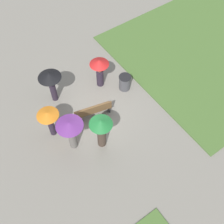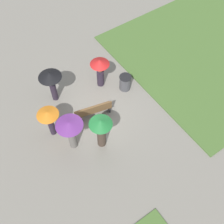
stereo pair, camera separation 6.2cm
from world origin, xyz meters
The scene contains 9 objects.
ground_plane centered at (0.00, 0.00, 0.00)m, with size 90.00×90.00×0.00m, color gray.
lawn_patch_near centered at (-7.68, 0.19, 0.03)m, with size 9.70×9.81×0.06m.
park_bench centered at (0.31, 0.15, 0.47)m, with size 1.88×0.83×0.90m.
trash_bin centered at (-2.03, -0.42, 0.44)m, with size 0.64×0.64×0.88m.
crowd_person_red centered at (-1.12, -1.39, 1.25)m, with size 0.99×0.99×1.80m.
crowd_person_orange centered at (2.42, -0.14, 1.29)m, with size 1.00×1.00×1.73m.
crowd_person_purple centered at (1.95, 1.00, 1.44)m, with size 1.18×1.18×1.97m.
crowd_person_green centered at (0.83, 1.67, 1.35)m, with size 1.03×1.03×1.97m.
crowd_person_black centered at (1.35, -1.92, 1.50)m, with size 1.13×1.13×1.93m.
Camera 1 is at (4.03, 7.02, 11.69)m, focal length 45.00 mm.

